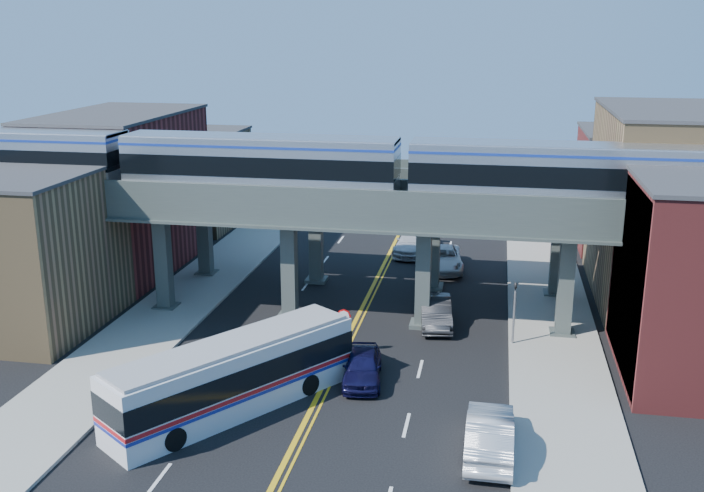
{
  "coord_description": "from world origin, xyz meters",
  "views": [
    {
      "loc": [
        7.86,
        -35.13,
        17.07
      ],
      "look_at": [
        0.14,
        6.19,
        5.2
      ],
      "focal_mm": 40.0,
      "sensor_mm": 36.0,
      "label": 1
    }
  ],
  "objects_px": {
    "traffic_signal": "(515,306)",
    "car_lane_b": "(436,312)",
    "car_lane_c": "(443,258)",
    "car_lane_d": "(413,242)",
    "transit_bus": "(234,376)",
    "car_parked_curb": "(490,434)",
    "stop_sign": "(344,325)",
    "transit_train": "(260,164)",
    "car_lane_a": "(362,366)"
  },
  "relations": [
    {
      "from": "transit_bus",
      "to": "car_lane_b",
      "type": "relative_size",
      "value": 2.32
    },
    {
      "from": "traffic_signal",
      "to": "car_lane_b",
      "type": "relative_size",
      "value": 0.82
    },
    {
      "from": "stop_sign",
      "to": "car_lane_d",
      "type": "distance_m",
      "value": 20.37
    },
    {
      "from": "stop_sign",
      "to": "car_parked_curb",
      "type": "xyz_separation_m",
      "value": [
        7.82,
        -8.75,
        -0.86
      ]
    },
    {
      "from": "car_parked_curb",
      "to": "stop_sign",
      "type": "bearing_deg",
      "value": -48.09
    },
    {
      "from": "transit_train",
      "to": "car_lane_c",
      "type": "xyz_separation_m",
      "value": [
        9.97,
        11.44,
        -8.55
      ]
    },
    {
      "from": "stop_sign",
      "to": "car_lane_a",
      "type": "relative_size",
      "value": 0.56
    },
    {
      "from": "transit_train",
      "to": "car_lane_b",
      "type": "relative_size",
      "value": 9.85
    },
    {
      "from": "car_parked_curb",
      "to": "car_lane_a",
      "type": "bearing_deg",
      "value": -42.58
    },
    {
      "from": "car_lane_a",
      "to": "car_lane_d",
      "type": "bearing_deg",
      "value": 82.46
    },
    {
      "from": "traffic_signal",
      "to": "car_lane_c",
      "type": "height_order",
      "value": "traffic_signal"
    },
    {
      "from": "car_lane_a",
      "to": "car_parked_curb",
      "type": "xyz_separation_m",
      "value": [
        6.32,
        -5.83,
        0.11
      ]
    },
    {
      "from": "transit_train",
      "to": "traffic_signal",
      "type": "distance_m",
      "value": 16.51
    },
    {
      "from": "transit_train",
      "to": "traffic_signal",
      "type": "relative_size",
      "value": 12.06
    },
    {
      "from": "traffic_signal",
      "to": "car_lane_d",
      "type": "bearing_deg",
      "value": 113.16
    },
    {
      "from": "car_parked_curb",
      "to": "transit_bus",
      "type": "bearing_deg",
      "value": -8.78
    },
    {
      "from": "car_parked_curb",
      "to": "car_lane_d",
      "type": "bearing_deg",
      "value": -77.61
    },
    {
      "from": "transit_train",
      "to": "stop_sign",
      "type": "xyz_separation_m",
      "value": [
        5.89,
        -5.0,
        -7.6
      ]
    },
    {
      "from": "car_lane_c",
      "to": "car_lane_d",
      "type": "xyz_separation_m",
      "value": [
        -2.58,
        3.86,
        0.07
      ]
    },
    {
      "from": "transit_train",
      "to": "car_lane_c",
      "type": "bearing_deg",
      "value": 48.92
    },
    {
      "from": "stop_sign",
      "to": "car_lane_b",
      "type": "distance_m",
      "value": 6.99
    },
    {
      "from": "car_lane_c",
      "to": "car_lane_d",
      "type": "distance_m",
      "value": 4.65
    },
    {
      "from": "transit_bus",
      "to": "car_lane_a",
      "type": "height_order",
      "value": "transit_bus"
    },
    {
      "from": "transit_train",
      "to": "car_lane_b",
      "type": "distance_m",
      "value": 13.41
    },
    {
      "from": "stop_sign",
      "to": "car_lane_d",
      "type": "height_order",
      "value": "stop_sign"
    },
    {
      "from": "stop_sign",
      "to": "car_lane_c",
      "type": "relative_size",
      "value": 0.45
    },
    {
      "from": "transit_train",
      "to": "transit_bus",
      "type": "distance_m",
      "value": 14.37
    },
    {
      "from": "traffic_signal",
      "to": "car_lane_b",
      "type": "xyz_separation_m",
      "value": [
        -4.44,
        2.31,
        -1.47
      ]
    },
    {
      "from": "transit_train",
      "to": "car_parked_curb",
      "type": "relative_size",
      "value": 9.02
    },
    {
      "from": "car_lane_c",
      "to": "car_lane_d",
      "type": "height_order",
      "value": "car_lane_d"
    },
    {
      "from": "transit_bus",
      "to": "car_lane_d",
      "type": "height_order",
      "value": "transit_bus"
    },
    {
      "from": "car_lane_a",
      "to": "car_parked_curb",
      "type": "bearing_deg",
      "value": -50.23
    },
    {
      "from": "car_lane_b",
      "to": "car_lane_c",
      "type": "distance_m",
      "value": 11.13
    },
    {
      "from": "car_parked_curb",
      "to": "car_lane_b",
      "type": "bearing_deg",
      "value": -76.43
    },
    {
      "from": "transit_train",
      "to": "car_lane_a",
      "type": "distance_m",
      "value": 13.8
    },
    {
      "from": "stop_sign",
      "to": "car_lane_b",
      "type": "bearing_deg",
      "value": 49.99
    },
    {
      "from": "transit_train",
      "to": "car_parked_curb",
      "type": "distance_m",
      "value": 21.17
    },
    {
      "from": "car_lane_a",
      "to": "car_parked_curb",
      "type": "height_order",
      "value": "car_parked_curb"
    },
    {
      "from": "transit_bus",
      "to": "car_parked_curb",
      "type": "xyz_separation_m",
      "value": [
        11.59,
        -1.81,
        -0.73
      ]
    },
    {
      "from": "car_lane_b",
      "to": "car_lane_c",
      "type": "height_order",
      "value": "car_lane_b"
    },
    {
      "from": "car_lane_d",
      "to": "car_parked_curb",
      "type": "bearing_deg",
      "value": -73.87
    },
    {
      "from": "stop_sign",
      "to": "car_lane_c",
      "type": "bearing_deg",
      "value": 76.06
    },
    {
      "from": "stop_sign",
      "to": "car_lane_b",
      "type": "xyz_separation_m",
      "value": [
        4.46,
        5.31,
        -0.93
      ]
    },
    {
      "from": "transit_train",
      "to": "car_lane_d",
      "type": "relative_size",
      "value": 8.22
    },
    {
      "from": "traffic_signal",
      "to": "car_lane_c",
      "type": "distance_m",
      "value": 14.35
    },
    {
      "from": "car_lane_d",
      "to": "transit_train",
      "type": "bearing_deg",
      "value": -111.93
    },
    {
      "from": "traffic_signal",
      "to": "car_lane_b",
      "type": "bearing_deg",
      "value": 152.55
    },
    {
      "from": "transit_train",
      "to": "car_lane_a",
      "type": "height_order",
      "value": "transit_train"
    },
    {
      "from": "transit_bus",
      "to": "car_lane_b",
      "type": "height_order",
      "value": "transit_bus"
    },
    {
      "from": "car_lane_b",
      "to": "car_lane_a",
      "type": "bearing_deg",
      "value": -117.54
    }
  ]
}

